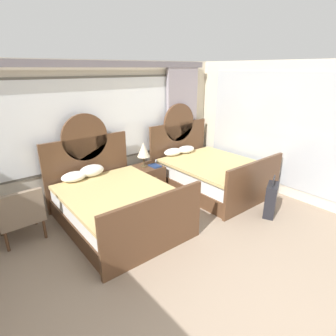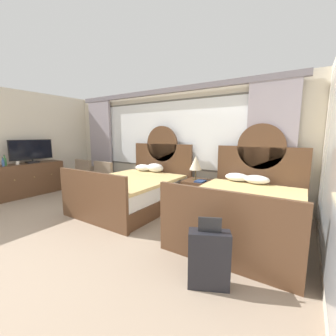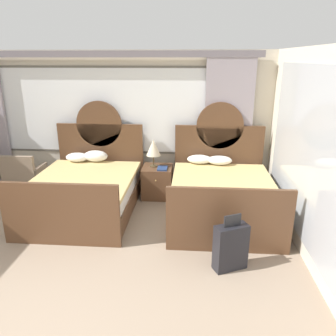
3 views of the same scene
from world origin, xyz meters
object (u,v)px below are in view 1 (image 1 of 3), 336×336
bed_near_mirror (209,173)px  armchair_by_window_left (20,213)px  suitcase_on_floor (271,200)px  nightstand_between_beds (148,179)px  book_on_nightstand (155,166)px  table_lamp_on_nightstand (143,150)px  bed_near_window (115,204)px

bed_near_mirror → armchair_by_window_left: size_ratio=2.59×
bed_near_mirror → suitcase_on_floor: 1.52m
bed_near_mirror → nightstand_between_beds: 1.36m
bed_near_mirror → armchair_by_window_left: bearing=172.3°
nightstand_between_beds → book_on_nightstand: bearing=-45.8°
table_lamp_on_nightstand → suitcase_on_floor: (1.24, -2.25, -0.65)m
book_on_nightstand → armchair_by_window_left: armchair_by_window_left is taller
table_lamp_on_nightstand → suitcase_on_floor: table_lamp_on_nightstand is taller
book_on_nightstand → nightstand_between_beds: bearing=134.2°
table_lamp_on_nightstand → bed_near_mirror: bearing=-30.8°
bed_near_mirror → table_lamp_on_nightstand: 1.55m
nightstand_between_beds → book_on_nightstand: book_on_nightstand is taller
nightstand_between_beds → book_on_nightstand: 0.35m
book_on_nightstand → suitcase_on_floor: suitcase_on_floor is taller
bed_near_window → bed_near_mirror: bearing=-0.0°
armchair_by_window_left → book_on_nightstand: bearing=1.9°
bed_near_window → table_lamp_on_nightstand: (1.10, 0.73, 0.59)m
book_on_nightstand → bed_near_mirror: bearing=-29.4°
table_lamp_on_nightstand → suitcase_on_floor: size_ratio=0.70×
bed_near_mirror → table_lamp_on_nightstand: bearing=149.2°
armchair_by_window_left → suitcase_on_floor: size_ratio=1.15×
book_on_nightstand → suitcase_on_floor: size_ratio=0.35×
bed_near_window → armchair_by_window_left: (-1.37, 0.50, 0.10)m
bed_near_window → bed_near_mirror: same height
book_on_nightstand → armchair_by_window_left: 2.65m
nightstand_between_beds → armchair_by_window_left: armchair_by_window_left is taller
armchair_by_window_left → nightstand_between_beds: bearing=4.5°
table_lamp_on_nightstand → book_on_nightstand: 0.42m
bed_near_window → armchair_by_window_left: size_ratio=2.59×
table_lamp_on_nightstand → book_on_nightstand: bearing=-38.5°
nightstand_between_beds → armchair_by_window_left: 2.55m
armchair_by_window_left → suitcase_on_floor: armchair_by_window_left is taller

